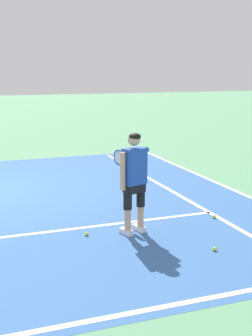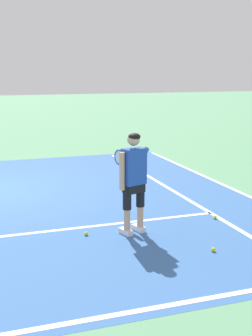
{
  "view_description": "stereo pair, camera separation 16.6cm",
  "coord_description": "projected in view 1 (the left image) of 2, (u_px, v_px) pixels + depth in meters",
  "views": [
    {
      "loc": [
        -0.31,
        -10.34,
        2.72
      ],
      "look_at": [
        2.33,
        -3.14,
        1.05
      ],
      "focal_mm": 48.64,
      "sensor_mm": 36.0,
      "label": 1
    },
    {
      "loc": [
        -0.15,
        -10.4,
        2.72
      ],
      "look_at": [
        2.33,
        -3.14,
        1.05
      ],
      "focal_mm": 48.64,
      "sensor_mm": 36.0,
      "label": 2
    }
  ],
  "objects": [
    {
      "name": "tennis_ball_mid_court",
      "position": [
        215.0,
        249.0,
        6.95
      ],
      "size": [
        0.07,
        0.07,
        0.07
      ],
      "primitive_type": "sphere",
      "color": "#CCE02D",
      "rests_on": "ground"
    },
    {
      "name": "tennis_player",
      "position": [
        134.0,
        176.0,
        7.53
      ],
      "size": [
        0.58,
        1.22,
        1.71
      ],
      "color": "white",
      "rests_on": "ground"
    },
    {
      "name": "tennis_ball_by_baseline",
      "position": [
        87.0,
        234.0,
        7.58
      ],
      "size": [
        0.07,
        0.07,
        0.07
      ],
      "primitive_type": "sphere",
      "color": "#CCE02D",
      "rests_on": "ground"
    },
    {
      "name": "tennis_ball_near_feet",
      "position": [
        214.0,
        217.0,
        8.47
      ],
      "size": [
        0.07,
        0.07,
        0.07
      ],
      "primitive_type": "sphere",
      "color": "#CCE02D",
      "rests_on": "ground"
    },
    {
      "name": "line_singles_right",
      "position": [
        171.0,
        191.0,
        10.4
      ],
      "size": [
        0.1,
        9.36,
        0.01
      ],
      "primitive_type": "cube",
      "color": "white",
      "rests_on": "ground"
    },
    {
      "name": "line_doubles_right",
      "position": [
        223.0,
        185.0,
        10.86
      ],
      "size": [
        0.1,
        9.36,
        0.01
      ],
      "primitive_type": "cube",
      "color": "white",
      "rests_on": "ground"
    }
  ]
}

